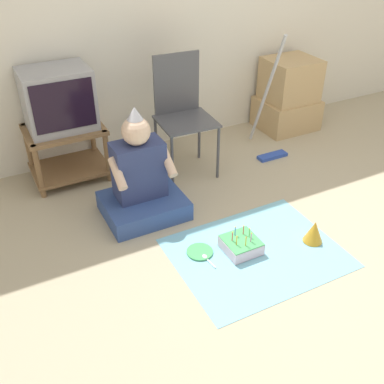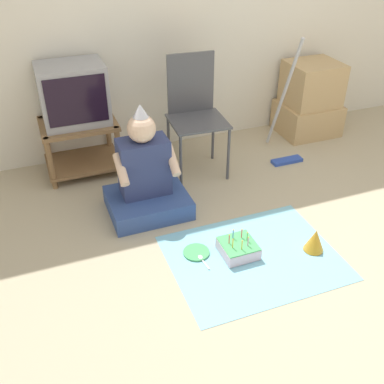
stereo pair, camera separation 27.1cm
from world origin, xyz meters
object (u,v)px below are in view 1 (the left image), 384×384
object	(u,v)px
tv	(58,99)
birthday_cake	(241,245)
dust_mop	(269,123)
cardboard_box_stack	(288,96)
paper_plate	(200,252)
folding_chair	(182,107)
person_seated	(141,183)
party_hat_blue	(314,232)

from	to	relation	value
tv	birthday_cake	world-z (taller)	tv
dust_mop	cardboard_box_stack	bearing A→B (deg)	37.48
tv	cardboard_box_stack	xyz separation A→B (m)	(2.20, -0.04, -0.36)
birthday_cake	paper_plate	world-z (taller)	birthday_cake
birthday_cake	tv	bearing A→B (deg)	117.30
paper_plate	folding_chair	bearing A→B (deg)	69.55
tv	cardboard_box_stack	bearing A→B (deg)	-1.11
person_seated	party_hat_blue	xyz separation A→B (m)	(0.90, -0.85, -0.17)
cardboard_box_stack	paper_plate	distance (m)	2.18
dust_mop	paper_plate	distance (m)	1.56
person_seated	party_hat_blue	size ratio (longest dim) A/B	5.24
cardboard_box_stack	birthday_cake	xyz separation A→B (m)	(-1.44, -1.43, -0.28)
folding_chair	paper_plate	bearing A→B (deg)	-110.45
birthday_cake	paper_plate	bearing A→B (deg)	158.20
tv	person_seated	world-z (taller)	tv
tv	person_seated	distance (m)	0.94
person_seated	birthday_cake	xyz separation A→B (m)	(0.41, -0.71, -0.21)
cardboard_box_stack	dust_mop	bearing A→B (deg)	-142.52
person_seated	paper_plate	bearing A→B (deg)	-75.35
person_seated	paper_plate	size ratio (longest dim) A/B	4.74
party_hat_blue	cardboard_box_stack	bearing A→B (deg)	58.93
cardboard_box_stack	dust_mop	xyz separation A→B (m)	(-0.49, -0.38, -0.02)
tv	party_hat_blue	world-z (taller)	tv
tv	party_hat_blue	size ratio (longest dim) A/B	3.23
tv	paper_plate	distance (m)	1.61
folding_chair	dust_mop	xyz separation A→B (m)	(0.80, -0.12, -0.25)
folding_chair	party_hat_blue	xyz separation A→B (m)	(0.34, -1.32, -0.47)
party_hat_blue	folding_chair	bearing A→B (deg)	104.56
person_seated	dust_mop	bearing A→B (deg)	14.18
folding_chair	cardboard_box_stack	world-z (taller)	folding_chair
person_seated	paper_plate	world-z (taller)	person_seated
person_seated	tv	bearing A→B (deg)	114.41
person_seated	party_hat_blue	distance (m)	1.25
birthday_cake	paper_plate	size ratio (longest dim) A/B	1.29
folding_chair	person_seated	xyz separation A→B (m)	(-0.56, -0.47, -0.30)
person_seated	party_hat_blue	bearing A→B (deg)	-43.41
folding_chair	cardboard_box_stack	size ratio (longest dim) A/B	1.38
folding_chair	birthday_cake	distance (m)	1.29
cardboard_box_stack	birthday_cake	world-z (taller)	cardboard_box_stack
paper_plate	cardboard_box_stack	bearing A→B (deg)	38.14
birthday_cake	cardboard_box_stack	bearing A→B (deg)	44.87
tv	person_seated	size ratio (longest dim) A/B	0.62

